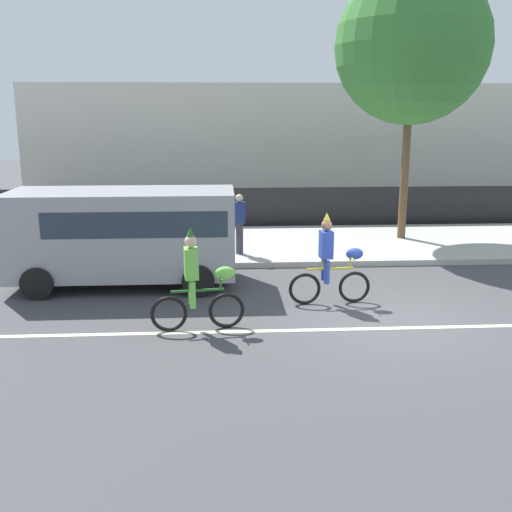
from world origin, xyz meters
The scene contains 10 objects.
ground_plane centered at (0.00, 0.00, 0.00)m, with size 80.00×80.00×0.00m, color #424244.
road_centre_line centered at (0.00, -0.50, 0.00)m, with size 36.00×0.14×0.01m, color beige.
sidewalk_curb centered at (0.00, 6.50, 0.07)m, with size 60.00×5.00×0.15m, color #ADAAA3.
fence_line centered at (0.00, 9.40, 0.70)m, with size 40.00×0.08×1.40m, color black.
building_backdrop centered at (2.73, 18.00, 2.51)m, with size 28.00×8.00×5.03m, color beige.
parade_cyclist_lime centered at (-3.69, -0.35, 0.84)m, with size 1.71×0.51×1.92m.
parade_cyclist_cobalt centered at (-1.02, 1.04, 0.84)m, with size 1.72×0.50×1.92m.
parked_van_grey centered at (-5.40, 2.70, 1.28)m, with size 5.00×2.22×2.18m.
street_tree_near_lamp centered at (2.23, 6.86, 5.70)m, with size 4.42×4.42×7.77m.
pedestrian_onlooker centered at (-2.77, 5.01, 1.01)m, with size 0.32×0.20×1.62m.
Camera 1 is at (-3.27, -10.74, 3.88)m, focal length 42.00 mm.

